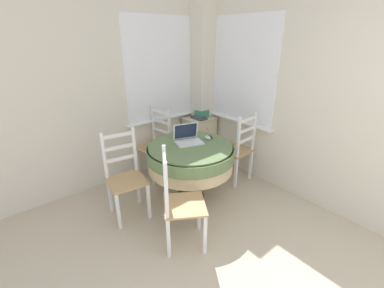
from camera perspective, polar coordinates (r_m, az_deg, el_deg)
corner_room_shell at (r=2.94m, az=6.71°, el=9.82°), size 4.21×5.19×2.55m
round_dining_table at (r=3.12m, az=-0.39°, el=-2.71°), size 1.06×1.06×0.73m
laptop at (r=3.14m, az=-0.91°, el=1.24°), size 0.38×0.33×0.22m
computer_mouse at (r=3.24m, az=3.49°, el=1.42°), size 0.06×0.10×0.05m
cell_phone at (r=3.31m, az=3.98°, el=1.51°), size 0.10×0.13×0.01m
dining_chair_near_back_window at (r=3.76m, az=-8.04°, el=-0.25°), size 0.45×0.46×1.01m
dining_chair_near_right_window at (r=3.62m, az=10.08°, el=-1.29°), size 0.42×0.42×1.01m
dining_chair_camera_near at (r=2.50m, az=-2.75°, el=-13.09°), size 0.54×0.54×1.01m
dining_chair_left_flank at (r=2.99m, az=-14.57°, el=-7.28°), size 0.45×0.45×1.01m
corner_cabinet at (r=4.27m, az=1.63°, el=1.29°), size 0.47×0.40×0.72m
storage_box at (r=4.15m, az=2.18°, el=6.75°), size 0.20×0.13×0.12m
book_on_cabinet at (r=4.09m, az=1.57°, el=5.81°), size 0.16×0.25×0.02m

